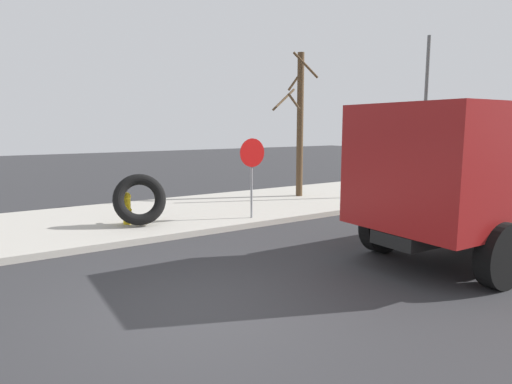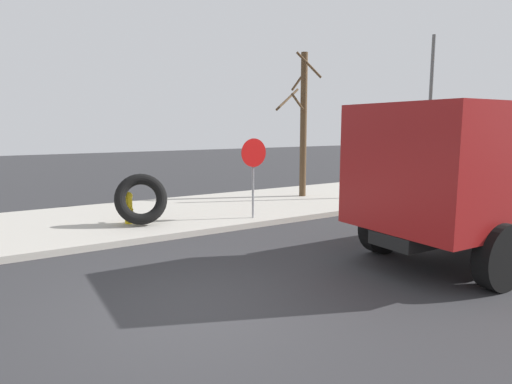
{
  "view_description": "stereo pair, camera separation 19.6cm",
  "coord_description": "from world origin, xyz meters",
  "px_view_note": "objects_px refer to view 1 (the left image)",
  "views": [
    {
      "loc": [
        -2.66,
        -5.39,
        2.61
      ],
      "look_at": [
        2.78,
        2.81,
        1.15
      ],
      "focal_mm": 31.13,
      "sensor_mm": 36.0,
      "label": 1
    },
    {
      "loc": [
        -2.5,
        -5.5,
        2.61
      ],
      "look_at": [
        2.78,
        2.81,
        1.15
      ],
      "focal_mm": 31.13,
      "sensor_mm": 36.0,
      "label": 2
    }
  ],
  "objects_px": {
    "fire_hydrant": "(127,207)",
    "stop_sign": "(252,163)",
    "loose_tire": "(140,199)",
    "bare_tree": "(299,122)",
    "dump_truck_orange": "(503,175)",
    "street_light_pole": "(425,117)"
  },
  "relations": [
    {
      "from": "loose_tire",
      "to": "bare_tree",
      "type": "bearing_deg",
      "value": 13.88
    },
    {
      "from": "stop_sign",
      "to": "fire_hydrant",
      "type": "bearing_deg",
      "value": 160.04
    },
    {
      "from": "loose_tire",
      "to": "bare_tree",
      "type": "distance_m",
      "value": 6.82
    },
    {
      "from": "fire_hydrant",
      "to": "loose_tire",
      "type": "height_order",
      "value": "loose_tire"
    },
    {
      "from": "loose_tire",
      "to": "stop_sign",
      "type": "relative_size",
      "value": 0.6
    },
    {
      "from": "stop_sign",
      "to": "bare_tree",
      "type": "bearing_deg",
      "value": 33.74
    },
    {
      "from": "fire_hydrant",
      "to": "stop_sign",
      "type": "relative_size",
      "value": 0.38
    },
    {
      "from": "stop_sign",
      "to": "dump_truck_orange",
      "type": "distance_m",
      "value": 5.87
    },
    {
      "from": "dump_truck_orange",
      "to": "fire_hydrant",
      "type": "bearing_deg",
      "value": 133.32
    },
    {
      "from": "bare_tree",
      "to": "fire_hydrant",
      "type": "bearing_deg",
      "value": -169.39
    },
    {
      "from": "fire_hydrant",
      "to": "stop_sign",
      "type": "bearing_deg",
      "value": -19.96
    },
    {
      "from": "loose_tire",
      "to": "dump_truck_orange",
      "type": "height_order",
      "value": "dump_truck_orange"
    },
    {
      "from": "dump_truck_orange",
      "to": "street_light_pole",
      "type": "distance_m",
      "value": 6.85
    },
    {
      "from": "loose_tire",
      "to": "street_light_pole",
      "type": "distance_m",
      "value": 10.3
    },
    {
      "from": "dump_truck_orange",
      "to": "bare_tree",
      "type": "bearing_deg",
      "value": 84.86
    },
    {
      "from": "dump_truck_orange",
      "to": "bare_tree",
      "type": "relative_size",
      "value": 1.43
    },
    {
      "from": "loose_tire",
      "to": "dump_truck_orange",
      "type": "bearing_deg",
      "value": -46.2
    },
    {
      "from": "stop_sign",
      "to": "bare_tree",
      "type": "relative_size",
      "value": 0.43
    },
    {
      "from": "street_light_pole",
      "to": "stop_sign",
      "type": "bearing_deg",
      "value": 179.71
    },
    {
      "from": "bare_tree",
      "to": "stop_sign",
      "type": "bearing_deg",
      "value": -146.26
    },
    {
      "from": "fire_hydrant",
      "to": "dump_truck_orange",
      "type": "distance_m",
      "value": 8.65
    },
    {
      "from": "fire_hydrant",
      "to": "street_light_pole",
      "type": "height_order",
      "value": "street_light_pole"
    }
  ]
}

